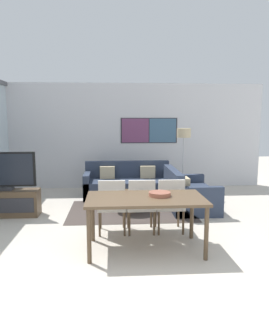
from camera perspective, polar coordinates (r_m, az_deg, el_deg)
ground_plane at (r=4.13m, az=2.55°, el=-18.42°), size 24.00×24.00×0.00m
wall_back at (r=8.90m, az=-1.05°, el=5.61°), size 7.34×0.09×2.80m
area_rug at (r=6.76m, az=-0.64°, el=-7.43°), size 2.51×1.73×0.01m
tv_console at (r=6.84m, az=-21.74°, el=-5.69°), size 1.33×0.42×0.51m
television at (r=6.72m, az=-22.03°, el=-0.52°), size 1.25×0.20×0.74m
sofa_main at (r=7.94m, az=-1.16°, el=-3.00°), size 2.08×0.92×0.83m
sofa_side at (r=6.99m, az=9.11°, el=-4.74°), size 0.92×1.51×0.83m
coffee_table at (r=6.69m, az=-0.64°, el=-5.14°), size 0.82×0.82×0.38m
dining_table at (r=4.66m, az=1.92°, el=-6.03°), size 1.67×0.92×0.77m
dining_chair_left at (r=5.35m, az=-3.95°, el=-6.18°), size 0.46×0.46×0.91m
dining_chair_centre at (r=5.36m, az=1.17°, el=-6.12°), size 0.46×0.46×0.91m
dining_chair_right at (r=5.43m, az=6.22°, el=-6.00°), size 0.46×0.46×0.91m
fruit_bowl at (r=4.71m, az=4.41°, el=-4.49°), size 0.32×0.32×0.06m
floor_lamp at (r=7.98m, az=8.56°, el=5.07°), size 0.33×0.33×1.64m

